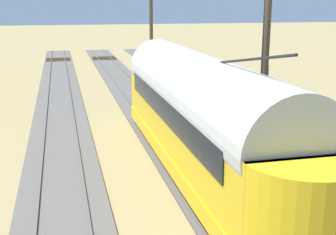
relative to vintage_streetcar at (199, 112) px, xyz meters
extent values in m
plane|color=#937F51|center=(-2.43, -3.93, -2.26)|extent=(220.00, 220.00, 0.00)
cube|color=#47331E|center=(-9.74, -35.93, -2.15)|extent=(2.50, 0.24, 0.08)
cube|color=#47331E|center=(-9.74, -35.28, -2.15)|extent=(2.50, 0.24, 0.08)
cube|color=#47331E|center=(-9.74, -34.63, -2.15)|extent=(2.50, 0.24, 0.08)
cube|color=#47331E|center=(-9.74, -33.98, -2.15)|extent=(2.50, 0.24, 0.08)
cube|color=#47331E|center=(-9.74, -33.33, -2.15)|extent=(2.50, 0.24, 0.08)
cube|color=#56514C|center=(-4.87, -3.93, -2.21)|extent=(2.80, 80.00, 0.10)
cube|color=#59544C|center=(-4.15, -3.93, -2.12)|extent=(0.07, 80.00, 0.08)
cube|color=#59544C|center=(-5.59, -3.93, -2.12)|extent=(0.07, 80.00, 0.08)
cube|color=#47331E|center=(-4.87, -35.93, -2.15)|extent=(2.50, 0.24, 0.08)
cube|color=#47331E|center=(-4.87, -35.28, -2.15)|extent=(2.50, 0.24, 0.08)
cube|color=#47331E|center=(-4.87, -34.63, -2.15)|extent=(2.50, 0.24, 0.08)
cube|color=#47331E|center=(-4.87, -33.98, -2.15)|extent=(2.50, 0.24, 0.08)
cube|color=#47331E|center=(-4.87, -33.33, -2.15)|extent=(2.50, 0.24, 0.08)
cube|color=#56514C|center=(0.00, -3.93, -2.21)|extent=(2.80, 80.00, 0.10)
cube|color=#59544C|center=(0.72, -3.93, -2.12)|extent=(0.07, 80.00, 0.08)
cube|color=#59544C|center=(-0.72, -3.93, -2.12)|extent=(0.07, 80.00, 0.08)
cube|color=#47331E|center=(0.00, -35.93, -2.15)|extent=(2.50, 0.24, 0.08)
cube|color=#47331E|center=(0.00, -35.28, -2.15)|extent=(2.50, 0.24, 0.08)
cube|color=#47331E|center=(0.00, -34.63, -2.15)|extent=(2.50, 0.24, 0.08)
cube|color=#47331E|center=(0.00, -33.98, -2.15)|extent=(2.50, 0.24, 0.08)
cube|color=#47331E|center=(0.00, -33.33, -2.15)|extent=(2.50, 0.24, 0.08)
cube|color=#56514C|center=(4.87, -3.93, -2.21)|extent=(2.80, 80.00, 0.10)
cube|color=#59544C|center=(5.59, -3.93, -2.12)|extent=(0.07, 80.00, 0.08)
cube|color=#59544C|center=(4.15, -3.93, -2.12)|extent=(0.07, 80.00, 0.08)
cube|color=#47331E|center=(4.87, -35.93, -2.15)|extent=(2.50, 0.24, 0.08)
cube|color=#47331E|center=(4.87, -35.28, -2.15)|extent=(2.50, 0.24, 0.08)
cube|color=#47331E|center=(4.87, -34.63, -2.15)|extent=(2.50, 0.24, 0.08)
cube|color=#47331E|center=(4.87, -33.98, -2.15)|extent=(2.50, 0.24, 0.08)
cube|color=#47331E|center=(4.87, -33.33, -2.15)|extent=(2.50, 0.24, 0.08)
cube|color=gold|center=(0.00, 0.01, -1.55)|extent=(2.65, 14.25, 0.55)
cube|color=gold|center=(0.00, 0.01, -0.80)|extent=(2.55, 14.25, 0.95)
cube|color=gold|center=(0.00, 0.01, 0.20)|extent=(2.55, 14.25, 1.05)
cylinder|color=#B7B7B2|center=(0.00, 0.01, 0.72)|extent=(2.65, 13.96, 2.65)
cylinder|color=gold|center=(0.00, -7.07, -0.55)|extent=(2.55, 2.55, 2.55)
cylinder|color=gold|center=(0.00, 7.08, -0.55)|extent=(2.55, 2.55, 2.55)
cube|color=black|center=(0.00, -8.20, 0.46)|extent=(1.63, 0.08, 0.36)
cube|color=black|center=(0.00, -8.24, 0.15)|extent=(1.73, 0.06, 0.80)
cube|color=black|center=(-1.30, 0.01, 0.20)|extent=(0.04, 11.97, 0.80)
cube|color=black|center=(1.29, 0.01, 0.20)|extent=(0.04, 11.97, 0.80)
cylinder|color=silver|center=(0.00, -8.33, -0.80)|extent=(0.24, 0.06, 0.24)
cube|color=gray|center=(0.00, -8.27, -1.73)|extent=(1.94, 0.12, 0.20)
cylinder|color=black|center=(0.00, 4.34, 2.40)|extent=(0.07, 4.40, 0.77)
cylinder|color=black|center=(-0.72, -4.55, -1.70)|extent=(0.10, 0.76, 0.76)
cylinder|color=black|center=(0.72, -4.55, -1.70)|extent=(0.10, 0.76, 0.76)
cylinder|color=black|center=(-0.72, 4.57, -1.70)|extent=(0.10, 0.76, 0.76)
cylinder|color=black|center=(0.72, 4.57, -1.70)|extent=(0.10, 0.76, 0.76)
cylinder|color=#4C3D28|center=(-2.68, -21.69, 1.25)|extent=(0.28, 0.28, 7.02)
cylinder|color=#4C3D28|center=(-2.68, -0.48, 1.25)|extent=(0.28, 0.28, 7.02)
cylinder|color=black|center=(-10.99, -17.09, -1.71)|extent=(0.08, 0.08, 1.10)
cylinder|color=red|center=(-10.99, -17.09, -1.04)|extent=(0.30, 0.30, 0.03)
cylinder|color=#262626|center=(-10.81, -17.09, -1.91)|extent=(0.33, 0.04, 0.54)
camera|label=1|loc=(4.68, 14.83, 3.79)|focal=48.10mm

